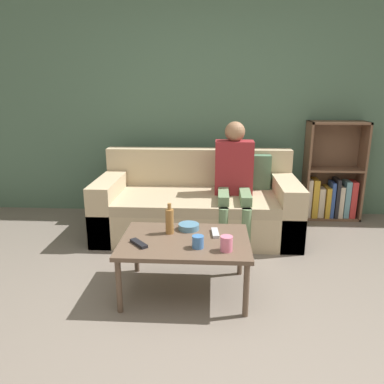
{
  "coord_description": "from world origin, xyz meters",
  "views": [
    {
      "loc": [
        0.02,
        -1.94,
        1.48
      ],
      "look_at": [
        -0.16,
        1.12,
        0.61
      ],
      "focal_mm": 35.0,
      "sensor_mm": 36.0,
      "label": 1
    }
  ],
  "objects_px": {
    "cup_far": "(198,242)",
    "tv_remote_1": "(139,243)",
    "cup_near": "(226,244)",
    "bookshelf": "(331,183)",
    "bottle": "(170,221)",
    "snack_bowl": "(189,227)",
    "coffee_table": "(185,244)",
    "person_adult": "(234,173)",
    "couch": "(198,207)",
    "tv_remote_0": "(215,233)"
  },
  "relations": [
    {
      "from": "couch",
      "to": "bookshelf",
      "type": "xyz_separation_m",
      "value": [
        1.51,
        0.56,
        0.13
      ]
    },
    {
      "from": "bookshelf",
      "to": "cup_near",
      "type": "bearing_deg",
      "value": -123.24
    },
    {
      "from": "bookshelf",
      "to": "cup_far",
      "type": "bearing_deg",
      "value": -127.64
    },
    {
      "from": "coffee_table",
      "to": "couch",
      "type": "bearing_deg",
      "value": 87.91
    },
    {
      "from": "cup_near",
      "to": "coffee_table",
      "type": "bearing_deg",
      "value": 148.82
    },
    {
      "from": "cup_far",
      "to": "tv_remote_0",
      "type": "relative_size",
      "value": 0.5
    },
    {
      "from": "couch",
      "to": "cup_near",
      "type": "xyz_separation_m",
      "value": [
        0.25,
        -1.36,
        0.19
      ]
    },
    {
      "from": "tv_remote_1",
      "to": "snack_bowl",
      "type": "distance_m",
      "value": 0.45
    },
    {
      "from": "cup_near",
      "to": "cup_far",
      "type": "distance_m",
      "value": 0.2
    },
    {
      "from": "couch",
      "to": "person_adult",
      "type": "relative_size",
      "value": 1.74
    },
    {
      "from": "coffee_table",
      "to": "cup_far",
      "type": "height_order",
      "value": "cup_far"
    },
    {
      "from": "tv_remote_0",
      "to": "tv_remote_1",
      "type": "height_order",
      "value": "same"
    },
    {
      "from": "cup_far",
      "to": "bookshelf",
      "type": "bearing_deg",
      "value": 52.36
    },
    {
      "from": "bookshelf",
      "to": "bottle",
      "type": "relative_size",
      "value": 4.75
    },
    {
      "from": "coffee_table",
      "to": "tv_remote_0",
      "type": "height_order",
      "value": "tv_remote_0"
    },
    {
      "from": "coffee_table",
      "to": "snack_bowl",
      "type": "bearing_deg",
      "value": 85.83
    },
    {
      "from": "coffee_table",
      "to": "person_adult",
      "type": "xyz_separation_m",
      "value": [
        0.4,
        1.1,
        0.28
      ]
    },
    {
      "from": "couch",
      "to": "person_adult",
      "type": "bearing_deg",
      "value": -13.9
    },
    {
      "from": "cup_far",
      "to": "couch",
      "type": "bearing_deg",
      "value": 92.38
    },
    {
      "from": "tv_remote_0",
      "to": "couch",
      "type": "bearing_deg",
      "value": 94.1
    },
    {
      "from": "tv_remote_0",
      "to": "bottle",
      "type": "height_order",
      "value": "bottle"
    },
    {
      "from": "tv_remote_0",
      "to": "cup_far",
      "type": "bearing_deg",
      "value": -120.73
    },
    {
      "from": "couch",
      "to": "cup_near",
      "type": "relative_size",
      "value": 19.32
    },
    {
      "from": "coffee_table",
      "to": "cup_near",
      "type": "relative_size",
      "value": 8.95
    },
    {
      "from": "cup_far",
      "to": "tv_remote_1",
      "type": "bearing_deg",
      "value": 176.83
    },
    {
      "from": "coffee_table",
      "to": "tv_remote_1",
      "type": "relative_size",
      "value": 5.79
    },
    {
      "from": "tv_remote_1",
      "to": "cup_far",
      "type": "bearing_deg",
      "value": -44.01
    },
    {
      "from": "bookshelf",
      "to": "person_adult",
      "type": "relative_size",
      "value": 0.96
    },
    {
      "from": "snack_bowl",
      "to": "bottle",
      "type": "bearing_deg",
      "value": -148.07
    },
    {
      "from": "cup_near",
      "to": "tv_remote_1",
      "type": "distance_m",
      "value": 0.61
    },
    {
      "from": "bookshelf",
      "to": "cup_far",
      "type": "height_order",
      "value": "bookshelf"
    },
    {
      "from": "bookshelf",
      "to": "coffee_table",
      "type": "relative_size",
      "value": 1.2
    },
    {
      "from": "tv_remote_0",
      "to": "bottle",
      "type": "distance_m",
      "value": 0.35
    },
    {
      "from": "tv_remote_1",
      "to": "cup_near",
      "type": "bearing_deg",
      "value": -46.64
    },
    {
      "from": "bookshelf",
      "to": "person_adult",
      "type": "bearing_deg",
      "value": -150.72
    },
    {
      "from": "person_adult",
      "to": "tv_remote_1",
      "type": "height_order",
      "value": "person_adult"
    },
    {
      "from": "cup_far",
      "to": "bottle",
      "type": "height_order",
      "value": "bottle"
    },
    {
      "from": "cup_near",
      "to": "snack_bowl",
      "type": "height_order",
      "value": "cup_near"
    },
    {
      "from": "person_adult",
      "to": "bottle",
      "type": "height_order",
      "value": "person_adult"
    },
    {
      "from": "bookshelf",
      "to": "coffee_table",
      "type": "xyz_separation_m",
      "value": [
        -1.55,
        -1.74,
        -0.03
      ]
    },
    {
      "from": "tv_remote_0",
      "to": "bottle",
      "type": "relative_size",
      "value": 0.74
    },
    {
      "from": "bookshelf",
      "to": "bottle",
      "type": "xyz_separation_m",
      "value": [
        -1.67,
        -1.63,
        0.11
      ]
    },
    {
      "from": "coffee_table",
      "to": "tv_remote_0",
      "type": "distance_m",
      "value": 0.25
    },
    {
      "from": "person_adult",
      "to": "cup_near",
      "type": "bearing_deg",
      "value": -94.38
    },
    {
      "from": "bottle",
      "to": "snack_bowl",
      "type": "bearing_deg",
      "value": 31.93
    },
    {
      "from": "bookshelf",
      "to": "tv_remote_1",
      "type": "relative_size",
      "value": 6.94
    },
    {
      "from": "couch",
      "to": "coffee_table",
      "type": "height_order",
      "value": "couch"
    },
    {
      "from": "couch",
      "to": "tv_remote_0",
      "type": "height_order",
      "value": "couch"
    },
    {
      "from": "person_adult",
      "to": "cup_far",
      "type": "height_order",
      "value": "person_adult"
    },
    {
      "from": "couch",
      "to": "bottle",
      "type": "xyz_separation_m",
      "value": [
        -0.17,
        -1.08,
        0.24
      ]
    }
  ]
}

